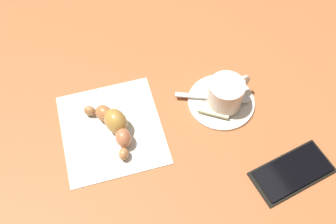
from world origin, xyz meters
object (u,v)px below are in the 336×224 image
teaspoon (225,98)px  cell_phone (292,172)px  saucer (222,102)px  napkin (112,129)px  sugar_packet (214,110)px  croissant (114,124)px  espresso_cup (226,93)px

teaspoon → cell_phone: 0.18m
saucer → teaspoon: teaspoon is taller
saucer → napkin: 0.21m
teaspoon → sugar_packet: size_ratio=2.26×
napkin → croissant: (0.01, -0.00, 0.02)m
teaspoon → sugar_packet: teaspoon is taller
saucer → cell_phone: same height
sugar_packet → napkin: size_ratio=0.30×
napkin → croissant: bearing=-41.1°
teaspoon → cell_phone: size_ratio=0.92×
saucer → croissant: size_ratio=0.94×
espresso_cup → cell_phone: bearing=-78.9°
napkin → cell_phone: 0.32m
sugar_packet → espresso_cup: bearing=61.8°
saucer → teaspoon: 0.01m
saucer → sugar_packet: (-0.03, -0.01, 0.01)m
saucer → cell_phone: bearing=-78.4°
teaspoon → sugar_packet: 0.04m
saucer → croissant: bearing=170.2°
napkin → croissant: 0.02m
sugar_packet → cell_phone: 0.17m
espresso_cup → sugar_packet: espresso_cup is taller
espresso_cup → sugar_packet: (-0.03, -0.01, -0.03)m
espresso_cup → napkin: 0.22m
sugar_packet → cell_phone: size_ratio=0.41×
sugar_packet → teaspoon: bearing=66.9°
teaspoon → croissant: (-0.21, 0.03, 0.01)m
cell_phone → saucer: bearing=101.6°
croissant → cell_phone: croissant is taller
espresso_cup → croissant: (-0.20, 0.04, -0.01)m
saucer → cell_phone: size_ratio=0.90×
cell_phone → espresso_cup: bearing=101.1°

